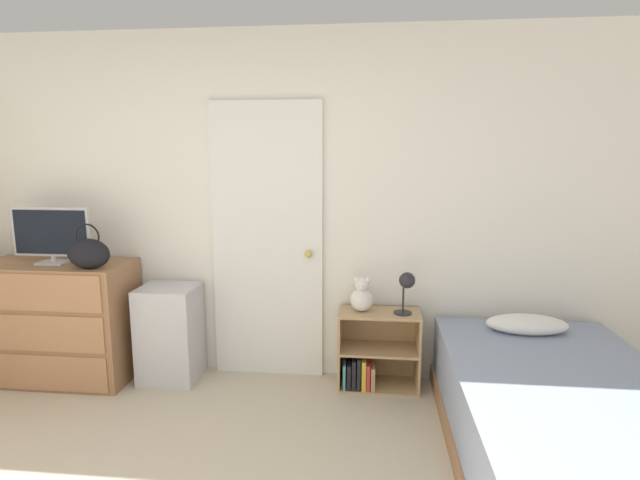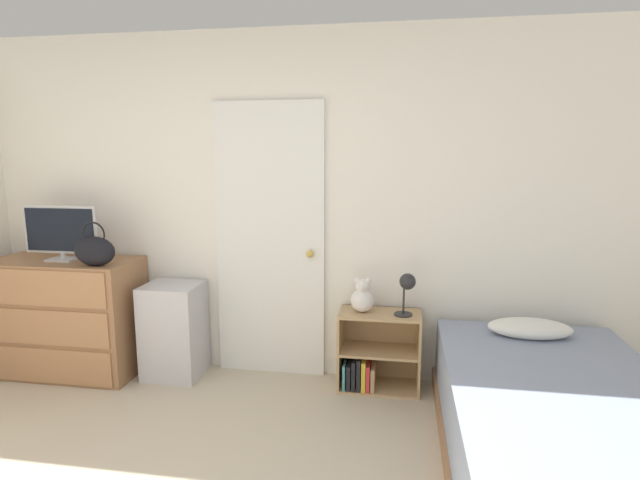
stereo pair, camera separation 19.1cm
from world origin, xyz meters
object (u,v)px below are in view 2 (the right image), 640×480
at_px(tv, 61,232).
at_px(teddy_bear, 362,297).
at_px(handbag, 95,251).
at_px(dresser, 67,316).
at_px(storage_bin, 174,330).
at_px(bookshelf, 373,356).
at_px(desk_lamp, 407,286).
at_px(bed, 558,427).

xyz_separation_m(tv, teddy_bear, (2.23, 0.11, -0.43)).
bearing_deg(handbag, dresser, 158.28).
distance_m(tv, handbag, 0.39).
bearing_deg(tv, storage_bin, 5.70).
distance_m(dresser, bookshelf, 2.35).
distance_m(tv, storage_bin, 1.11).
distance_m(desk_lamp, bed, 1.23).
bearing_deg(desk_lamp, bed, -43.81).
relative_size(tv, teddy_bear, 2.33).
distance_m(dresser, tv, 0.66).
bearing_deg(storage_bin, handbag, -154.46).
bearing_deg(tv, teddy_bear, 2.92).
relative_size(dresser, teddy_bear, 4.37).
distance_m(bookshelf, teddy_bear, 0.45).
distance_m(dresser, bed, 3.44).
height_order(dresser, handbag, handbag).
relative_size(handbag, desk_lamp, 1.05).
bearing_deg(bed, desk_lamp, 136.19).
xyz_separation_m(tv, bookshelf, (2.32, 0.12, -0.87)).
bearing_deg(desk_lamp, bookshelf, 167.50).
bearing_deg(desk_lamp, dresser, -178.70).
xyz_separation_m(dresser, storage_bin, (0.83, 0.07, -0.09)).
xyz_separation_m(handbag, bed, (2.98, -0.56, -0.75)).
xyz_separation_m(tv, storage_bin, (0.81, 0.08, -0.74)).
bearing_deg(teddy_bear, storage_bin, -178.68).
xyz_separation_m(tv, handbag, (0.36, -0.14, -0.10)).
height_order(tv, bookshelf, tv).
height_order(storage_bin, desk_lamp, desk_lamp).
bearing_deg(bookshelf, tv, -177.08).
bearing_deg(dresser, teddy_bear, 2.62).
xyz_separation_m(tv, bed, (3.34, -0.70, -0.85)).
xyz_separation_m(handbag, bookshelf, (1.96, 0.26, -0.76)).
height_order(storage_bin, bed, storage_bin).
relative_size(teddy_bear, bed, 0.13).
height_order(teddy_bear, desk_lamp, desk_lamp).
bearing_deg(storage_bin, bookshelf, 1.41).
distance_m(tv, bookshelf, 2.48).
bearing_deg(teddy_bear, desk_lamp, -8.31).
bearing_deg(handbag, bookshelf, 7.44).
bearing_deg(handbag, teddy_bear, 7.65).
xyz_separation_m(handbag, storage_bin, (0.46, 0.22, -0.64)).
relative_size(dresser, storage_bin, 1.54).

